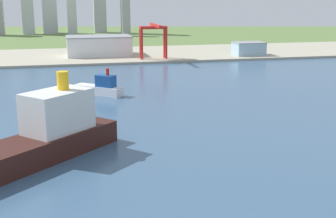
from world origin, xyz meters
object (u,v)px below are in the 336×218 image
(port_crane_red, at_px, (154,33))
(warehouse_main, at_px, (99,46))
(ferry_boat, at_px, (101,87))
(warehouse_annex, at_px, (249,49))
(cargo_ship, at_px, (44,135))

(port_crane_red, distance_m, warehouse_main, 70.25)
(ferry_boat, relative_size, port_crane_red, 0.68)
(warehouse_main, height_order, warehouse_annex, warehouse_main)
(port_crane_red, distance_m, warehouse_annex, 109.86)
(cargo_ship, distance_m, warehouse_annex, 350.39)
(warehouse_annex, bearing_deg, warehouse_main, 167.30)
(ferry_boat, bearing_deg, cargo_ship, -105.42)
(ferry_boat, bearing_deg, warehouse_main, 85.74)
(port_crane_red, xyz_separation_m, warehouse_annex, (107.88, 7.05, -19.52))
(port_crane_red, bearing_deg, cargo_ship, -110.19)
(warehouse_main, bearing_deg, ferry_boat, -94.26)
(cargo_ship, relative_size, ferry_boat, 2.18)
(port_crane_red, relative_size, warehouse_annex, 1.46)
(cargo_ship, bearing_deg, warehouse_annex, 53.43)
(cargo_ship, distance_m, port_crane_red, 292.94)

